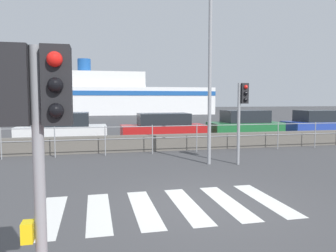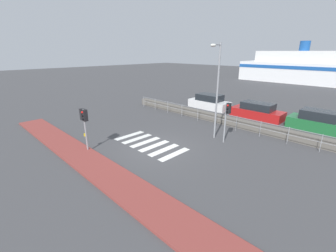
{
  "view_description": "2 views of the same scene",
  "coord_description": "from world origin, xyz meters",
  "px_view_note": "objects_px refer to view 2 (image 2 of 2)",
  "views": [
    {
      "loc": [
        -2.26,
        -6.41,
        2.22
      ],
      "look_at": [
        -0.37,
        2.0,
        1.5
      ],
      "focal_mm": 35.0,
      "sensor_mm": 36.0,
      "label": 1
    },
    {
      "loc": [
        9.71,
        -8.96,
        5.87
      ],
      "look_at": [
        -0.14,
        1.0,
        1.2
      ],
      "focal_mm": 24.0,
      "sensor_mm": 36.0,
      "label": 2
    }
  ],
  "objects_px": {
    "ferry_boat": "(317,70)",
    "parked_car_white": "(209,102)",
    "streetlamp": "(216,82)",
    "parked_car_green": "(318,122)",
    "traffic_light_far": "(227,114)",
    "parked_car_red": "(257,111)",
    "traffic_light_near": "(84,119)"
  },
  "relations": [
    {
      "from": "streetlamp",
      "to": "ferry_boat",
      "type": "xyz_separation_m",
      "value": [
        -2.23,
        37.28,
        -1.41
      ]
    },
    {
      "from": "traffic_light_near",
      "to": "ferry_boat",
      "type": "xyz_separation_m",
      "value": [
        2.03,
        44.54,
        0.45
      ]
    },
    {
      "from": "parked_car_white",
      "to": "parked_car_red",
      "type": "relative_size",
      "value": 0.96
    },
    {
      "from": "traffic_light_far",
      "to": "parked_car_red",
      "type": "relative_size",
      "value": 0.6
    },
    {
      "from": "ferry_boat",
      "to": "parked_car_white",
      "type": "distance_m",
      "value": 30.21
    },
    {
      "from": "streetlamp",
      "to": "parked_car_white",
      "type": "bearing_deg",
      "value": 126.5
    },
    {
      "from": "traffic_light_near",
      "to": "traffic_light_far",
      "type": "xyz_separation_m",
      "value": [
        5.31,
        7.15,
        -0.07
      ]
    },
    {
      "from": "streetlamp",
      "to": "traffic_light_near",
      "type": "bearing_deg",
      "value": -120.46
    },
    {
      "from": "traffic_light_near",
      "to": "traffic_light_far",
      "type": "bearing_deg",
      "value": 53.39
    },
    {
      "from": "streetlamp",
      "to": "parked_car_red",
      "type": "height_order",
      "value": "streetlamp"
    },
    {
      "from": "traffic_light_far",
      "to": "parked_car_green",
      "type": "relative_size",
      "value": 0.66
    },
    {
      "from": "traffic_light_far",
      "to": "streetlamp",
      "type": "relative_size",
      "value": 0.43
    },
    {
      "from": "traffic_light_near",
      "to": "ferry_boat",
      "type": "distance_m",
      "value": 44.58
    },
    {
      "from": "traffic_light_far",
      "to": "ferry_boat",
      "type": "xyz_separation_m",
      "value": [
        -3.28,
        37.39,
        0.52
      ]
    },
    {
      "from": "traffic_light_near",
      "to": "parked_car_white",
      "type": "xyz_separation_m",
      "value": [
        -1.13,
        14.55,
        -1.44
      ]
    },
    {
      "from": "traffic_light_near",
      "to": "parked_car_green",
      "type": "bearing_deg",
      "value": 58.18
    },
    {
      "from": "traffic_light_near",
      "to": "parked_car_white",
      "type": "bearing_deg",
      "value": 94.44
    },
    {
      "from": "traffic_light_near",
      "to": "parked_car_red",
      "type": "height_order",
      "value": "traffic_light_near"
    },
    {
      "from": "traffic_light_near",
      "to": "traffic_light_far",
      "type": "distance_m",
      "value": 8.9
    },
    {
      "from": "traffic_light_far",
      "to": "parked_car_red",
      "type": "height_order",
      "value": "traffic_light_far"
    },
    {
      "from": "traffic_light_near",
      "to": "streetlamp",
      "type": "distance_m",
      "value": 8.62
    },
    {
      "from": "parked_car_white",
      "to": "ferry_boat",
      "type": "bearing_deg",
      "value": 83.98
    },
    {
      "from": "streetlamp",
      "to": "parked_car_white",
      "type": "relative_size",
      "value": 1.45
    },
    {
      "from": "streetlamp",
      "to": "parked_car_white",
      "type": "xyz_separation_m",
      "value": [
        -5.4,
        7.29,
        -3.3
      ]
    },
    {
      "from": "parked_car_white",
      "to": "parked_car_red",
      "type": "bearing_deg",
      "value": 0.0
    },
    {
      "from": "parked_car_red",
      "to": "streetlamp",
      "type": "bearing_deg",
      "value": -89.37
    },
    {
      "from": "traffic_light_near",
      "to": "parked_car_green",
      "type": "height_order",
      "value": "traffic_light_near"
    },
    {
      "from": "ferry_boat",
      "to": "streetlamp",
      "type": "bearing_deg",
      "value": -86.57
    },
    {
      "from": "streetlamp",
      "to": "parked_car_green",
      "type": "xyz_separation_m",
      "value": [
        4.76,
        7.29,
        -3.28
      ]
    },
    {
      "from": "traffic_light_far",
      "to": "parked_car_white",
      "type": "relative_size",
      "value": 0.62
    },
    {
      "from": "ferry_boat",
      "to": "parked_car_white",
      "type": "bearing_deg",
      "value": -96.02
    },
    {
      "from": "traffic_light_far",
      "to": "ferry_boat",
      "type": "height_order",
      "value": "ferry_boat"
    }
  ]
}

